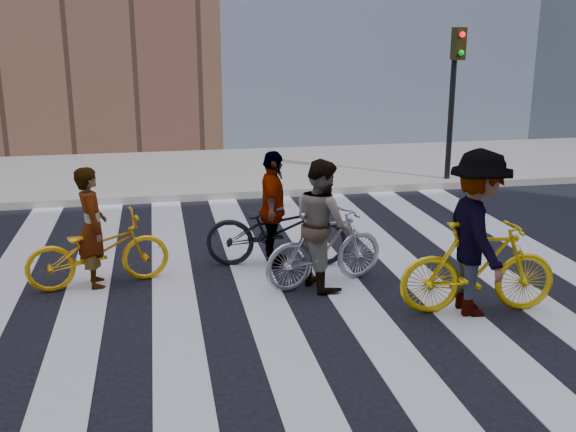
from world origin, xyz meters
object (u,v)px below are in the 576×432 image
object	(u,v)px
rider_mid	(322,224)
rider_right	(477,233)
bike_yellow_left	(98,250)
traffic_signal	(455,79)
bike_yellow_right	(478,268)
bike_silver_mid	(325,248)
bike_dark_rear	(277,230)
rider_rear	(273,209)
rider_left	(92,227)

from	to	relation	value
rider_mid	rider_right	distance (m)	1.98
bike_yellow_left	traffic_signal	bearing A→B (deg)	-67.65
rider_right	bike_yellow_right	bearing A→B (deg)	-83.63
traffic_signal	bike_silver_mid	bearing A→B (deg)	-128.12
bike_yellow_left	rider_mid	size ratio (longest dim) A/B	1.08
traffic_signal	bike_yellow_left	xyz separation A→B (m)	(-7.00, -4.62, -1.80)
traffic_signal	bike_yellow_left	distance (m)	8.57
bike_yellow_left	bike_silver_mid	world-z (taller)	bike_silver_mid
bike_yellow_left	bike_dark_rear	xyz separation A→B (m)	(2.44, 0.32, 0.05)
rider_rear	rider_right	bearing A→B (deg)	-124.61
rider_right	bike_yellow_left	bearing A→B (deg)	74.51
bike_silver_mid	rider_left	xyz separation A→B (m)	(-2.97, 0.57, 0.28)
rider_mid	rider_rear	bearing A→B (deg)	12.27
rider_mid	bike_yellow_right	bearing A→B (deg)	-142.78
bike_yellow_left	bike_dark_rear	bearing A→B (deg)	-93.49
bike_yellow_left	bike_silver_mid	xyz separation A→B (m)	(2.92, -0.57, 0.04)
traffic_signal	rider_right	distance (m)	7.01
rider_left	bike_yellow_right	bearing A→B (deg)	-122.50
bike_dark_rear	traffic_signal	bearing A→B (deg)	-35.53
bike_silver_mid	rider_rear	world-z (taller)	rider_rear
rider_right	rider_rear	xyz separation A→B (m)	(-2.05, 2.11, -0.16)
bike_dark_rear	rider_left	size ratio (longest dim) A/B	1.26
bike_yellow_right	bike_dark_rear	bearing A→B (deg)	50.59
rider_left	rider_mid	bearing A→B (deg)	-112.17
bike_yellow_left	bike_dark_rear	size ratio (longest dim) A/B	0.91
traffic_signal	rider_left	bearing A→B (deg)	-146.76
bike_silver_mid	rider_rear	xyz separation A→B (m)	(-0.53, 0.90, 0.31)
bike_yellow_right	rider_rear	world-z (taller)	rider_rear
bike_yellow_left	rider_mid	xyz separation A→B (m)	(2.87, -0.57, 0.37)
rider_rear	rider_left	bearing A→B (deg)	108.75
bike_silver_mid	bike_yellow_right	size ratio (longest dim) A/B	0.92
traffic_signal	rider_rear	bearing A→B (deg)	-137.01
rider_rear	bike_yellow_left	bearing A→B (deg)	108.91
bike_yellow_left	rider_left	size ratio (longest dim) A/B	1.15
bike_yellow_left	rider_rear	size ratio (longest dim) A/B	1.10
rider_mid	rider_right	size ratio (longest dim) A/B	0.86
bike_yellow_right	rider_left	world-z (taller)	rider_left
bike_silver_mid	rider_rear	size ratio (longest dim) A/B	1.04
bike_yellow_right	rider_left	distance (m)	4.88
bike_dark_rear	rider_mid	size ratio (longest dim) A/B	1.19
traffic_signal	bike_yellow_right	world-z (taller)	traffic_signal
traffic_signal	rider_left	distance (m)	8.55
bike_dark_rear	rider_rear	xyz separation A→B (m)	(-0.05, 0.00, 0.30)
bike_yellow_right	rider_left	size ratio (longest dim) A/B	1.17
rider_rear	rider_mid	bearing A→B (deg)	-140.55
bike_yellow_right	rider_rear	size ratio (longest dim) A/B	1.13
rider_rear	bike_dark_rear	bearing A→B (deg)	-78.83
bike_yellow_right	rider_mid	world-z (taller)	rider_mid
rider_right	rider_rear	world-z (taller)	rider_right
bike_yellow_left	bike_dark_rear	world-z (taller)	bike_dark_rear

